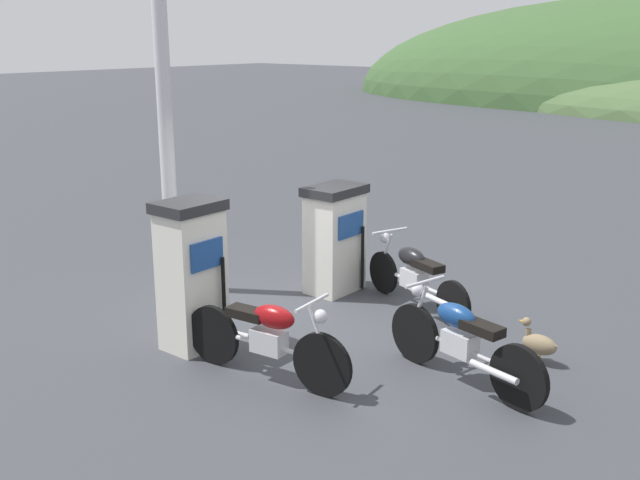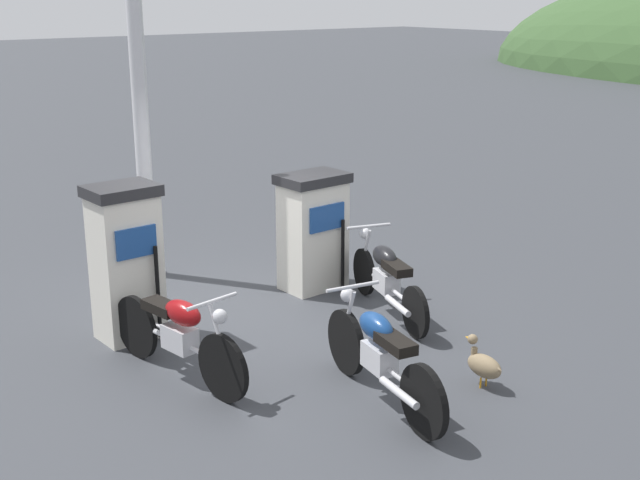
{
  "view_description": "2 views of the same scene",
  "coord_description": "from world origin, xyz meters",
  "px_view_note": "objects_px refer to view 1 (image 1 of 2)",
  "views": [
    {
      "loc": [
        5.92,
        -6.41,
        3.46
      ],
      "look_at": [
        0.79,
        -0.37,
        1.27
      ],
      "focal_mm": 42.1,
      "sensor_mm": 36.0,
      "label": 1
    },
    {
      "loc": [
        7.53,
        -4.82,
        3.63
      ],
      "look_at": [
        1.1,
        0.25,
        1.16
      ],
      "focal_mm": 46.3,
      "sensor_mm": 36.0,
      "label": 2
    }
  ],
  "objects_px": {
    "fuel_pump_far": "(335,238)",
    "canopy_support_pole": "(166,127)",
    "fuel_pump_near": "(192,274)",
    "wandering_duck": "(539,343)",
    "motorcycle_near_pump": "(268,336)",
    "motorcycle_far_pump": "(415,274)",
    "motorcycle_extra": "(462,340)"
  },
  "relations": [
    {
      "from": "fuel_pump_far",
      "to": "canopy_support_pole",
      "type": "xyz_separation_m",
      "value": [
        -1.78,
        -1.39,
        1.51
      ]
    },
    {
      "from": "fuel_pump_near",
      "to": "wandering_duck",
      "type": "xyz_separation_m",
      "value": [
        3.2,
        2.1,
        -0.63
      ]
    },
    {
      "from": "motorcycle_near_pump",
      "to": "wandering_duck",
      "type": "height_order",
      "value": "motorcycle_near_pump"
    },
    {
      "from": "motorcycle_far_pump",
      "to": "motorcycle_near_pump",
      "type": "bearing_deg",
      "value": -89.6
    },
    {
      "from": "fuel_pump_far",
      "to": "canopy_support_pole",
      "type": "relative_size",
      "value": 0.32
    },
    {
      "from": "fuel_pump_far",
      "to": "wandering_duck",
      "type": "bearing_deg",
      "value": -7.55
    },
    {
      "from": "motorcycle_near_pump",
      "to": "wandering_duck",
      "type": "relative_size",
      "value": 4.19
    },
    {
      "from": "motorcycle_far_pump",
      "to": "canopy_support_pole",
      "type": "height_order",
      "value": "canopy_support_pole"
    },
    {
      "from": "fuel_pump_near",
      "to": "fuel_pump_far",
      "type": "relative_size",
      "value": 1.15
    },
    {
      "from": "fuel_pump_near",
      "to": "motorcycle_near_pump",
      "type": "bearing_deg",
      "value": -3.52
    },
    {
      "from": "canopy_support_pole",
      "to": "motorcycle_extra",
      "type": "bearing_deg",
      "value": -0.06
    },
    {
      "from": "fuel_pump_far",
      "to": "canopy_support_pole",
      "type": "distance_m",
      "value": 2.72
    },
    {
      "from": "fuel_pump_far",
      "to": "canopy_support_pole",
      "type": "bearing_deg",
      "value": -142.12
    },
    {
      "from": "motorcycle_near_pump",
      "to": "canopy_support_pole",
      "type": "relative_size",
      "value": 0.43
    },
    {
      "from": "fuel_pump_near",
      "to": "fuel_pump_far",
      "type": "bearing_deg",
      "value": 90.0
    },
    {
      "from": "wandering_duck",
      "to": "canopy_support_pole",
      "type": "distance_m",
      "value": 5.46
    },
    {
      "from": "fuel_pump_far",
      "to": "motorcycle_extra",
      "type": "height_order",
      "value": "fuel_pump_far"
    },
    {
      "from": "fuel_pump_near",
      "to": "canopy_support_pole",
      "type": "distance_m",
      "value": 2.54
    },
    {
      "from": "wandering_duck",
      "to": "canopy_support_pole",
      "type": "relative_size",
      "value": 0.1
    },
    {
      "from": "motorcycle_far_pump",
      "to": "canopy_support_pole",
      "type": "distance_m",
      "value": 3.82
    },
    {
      "from": "motorcycle_near_pump",
      "to": "motorcycle_extra",
      "type": "height_order",
      "value": "motorcycle_near_pump"
    },
    {
      "from": "fuel_pump_far",
      "to": "motorcycle_extra",
      "type": "distance_m",
      "value": 3.13
    },
    {
      "from": "fuel_pump_near",
      "to": "wandering_duck",
      "type": "relative_size",
      "value": 3.5
    },
    {
      "from": "fuel_pump_near",
      "to": "motorcycle_extra",
      "type": "bearing_deg",
      "value": 22.16
    },
    {
      "from": "motorcycle_far_pump",
      "to": "canopy_support_pole",
      "type": "bearing_deg",
      "value": -153.11
    },
    {
      "from": "motorcycle_extra",
      "to": "canopy_support_pole",
      "type": "height_order",
      "value": "canopy_support_pole"
    },
    {
      "from": "motorcycle_far_pump",
      "to": "fuel_pump_far",
      "type": "bearing_deg",
      "value": -173.57
    },
    {
      "from": "motorcycle_extra",
      "to": "motorcycle_far_pump",
      "type": "bearing_deg",
      "value": 135.75
    },
    {
      "from": "wandering_duck",
      "to": "motorcycle_near_pump",
      "type": "bearing_deg",
      "value": -131.84
    },
    {
      "from": "motorcycle_near_pump",
      "to": "canopy_support_pole",
      "type": "bearing_deg",
      "value": 158.05
    },
    {
      "from": "fuel_pump_far",
      "to": "motorcycle_extra",
      "type": "bearing_deg",
      "value": -26.48
    },
    {
      "from": "motorcycle_near_pump",
      "to": "motorcycle_far_pump",
      "type": "relative_size",
      "value": 1.05
    }
  ]
}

